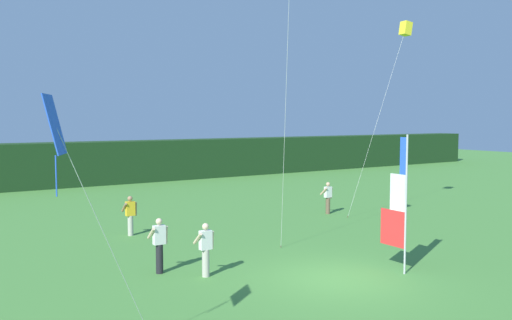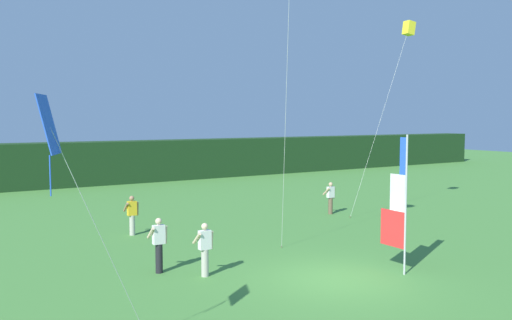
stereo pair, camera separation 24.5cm
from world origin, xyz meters
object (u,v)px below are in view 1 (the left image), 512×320
at_px(banner_flag, 398,206).
at_px(person_far_left, 130,215).
at_px(person_near_banner, 328,197).
at_px(person_far_right, 159,244).
at_px(kite_yellow_box_2, 405,30).
at_px(person_mid_field, 206,248).
at_px(kite_blue_diamond_1, 58,133).

relative_size(banner_flag, person_far_left, 2.64).
xyz_separation_m(person_near_banner, person_far_right, (-10.94, -4.97, 0.07)).
bearing_deg(kite_yellow_box_2, person_far_left, 169.47).
distance_m(banner_flag, person_near_banner, 10.05).
bearing_deg(person_near_banner, kite_yellow_box_2, -30.17).
bearing_deg(person_mid_field, person_near_banner, 31.33).
bearing_deg(person_near_banner, kite_blue_diamond_1, -144.99).
xyz_separation_m(banner_flag, kite_blue_diamond_1, (-10.29, -1.75, 2.43)).
distance_m(person_mid_field, kite_blue_diamond_1, 7.70).
relative_size(person_far_left, kite_yellow_box_2, 0.17).
bearing_deg(kite_blue_diamond_1, person_far_right, 53.67).
relative_size(banner_flag, person_far_right, 2.49).
xyz_separation_m(person_far_left, person_far_right, (-1.07, -5.55, 0.05)).
bearing_deg(banner_flag, kite_blue_diamond_1, -170.37).
bearing_deg(person_mid_field, person_far_left, 89.58).
relative_size(banner_flag, kite_blue_diamond_1, 0.83).
distance_m(banner_flag, person_far_right, 7.37).
height_order(person_far_left, kite_yellow_box_2, kite_yellow_box_2).
distance_m(person_near_banner, person_far_left, 9.89).
bearing_deg(kite_blue_diamond_1, person_far_left, 65.09).
bearing_deg(banner_flag, person_mid_field, 152.09).
bearing_deg(person_far_right, person_far_left, 79.09).
bearing_deg(banner_flag, person_far_right, 148.41).
xyz_separation_m(banner_flag, person_mid_field, (-5.18, 2.74, -1.17)).
bearing_deg(kite_blue_diamond_1, person_mid_field, 41.31).
relative_size(person_far_left, person_far_right, 0.94).
bearing_deg(person_far_right, kite_yellow_box_2, 12.42).
xyz_separation_m(banner_flag, person_near_banner, (4.74, 8.79, -1.19)).
relative_size(banner_flag, person_near_banner, 2.68).
xyz_separation_m(person_far_right, kite_yellow_box_2, (14.14, 3.11, 8.09)).
height_order(person_mid_field, kite_blue_diamond_1, kite_blue_diamond_1).
distance_m(person_mid_field, person_far_right, 1.48).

